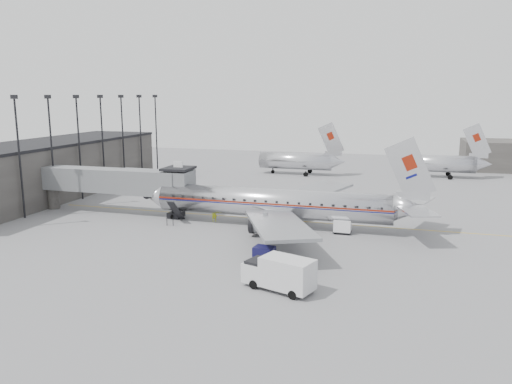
% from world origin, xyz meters
% --- Properties ---
extents(ground, '(160.00, 160.00, 0.00)m').
position_xyz_m(ground, '(0.00, 0.00, 0.00)').
color(ground, slate).
rests_on(ground, ground).
extents(terminal, '(12.00, 46.00, 8.00)m').
position_xyz_m(terminal, '(-34.00, 10.00, 4.00)').
color(terminal, '#393634').
rests_on(terminal, ground).
extents(apron_line, '(60.00, 0.15, 0.01)m').
position_xyz_m(apron_line, '(3.00, 6.00, 0.01)').
color(apron_line, gold).
rests_on(apron_line, ground).
extents(jet_bridge, '(21.00, 6.20, 7.10)m').
position_xyz_m(jet_bridge, '(-16.66, 3.67, 4.18)').
color(jet_bridge, '#5C5E61').
rests_on(jet_bridge, ground).
extents(floodlight_masts, '(0.90, 42.25, 15.25)m').
position_xyz_m(floodlight_masts, '(-27.50, 13.00, 8.36)').
color(floodlight_masts, black).
rests_on(floodlight_masts, ground).
extents(distant_aircraft_near, '(16.39, 3.20, 10.26)m').
position_xyz_m(distant_aircraft_near, '(-1.79, 42.00, 2.73)').
color(distant_aircraft_near, silver).
rests_on(distant_aircraft_near, ground).
extents(distant_aircraft_mid, '(16.39, 3.20, 10.26)m').
position_xyz_m(distant_aircraft_mid, '(24.21, 46.00, 2.73)').
color(distant_aircraft_mid, silver).
rests_on(distant_aircraft_mid, ground).
extents(airliner, '(34.64, 32.13, 10.96)m').
position_xyz_m(airliner, '(4.13, 3.00, 2.76)').
color(airliner, silver).
rests_on(airliner, ground).
extents(service_van, '(6.22, 3.99, 2.73)m').
position_xyz_m(service_van, '(8.88, -15.98, 1.44)').
color(service_van, silver).
rests_on(service_van, ground).
extents(baggage_cart_navy, '(2.10, 1.71, 1.52)m').
position_xyz_m(baggage_cart_navy, '(6.00, -10.00, 0.81)').
color(baggage_cart_navy, '#0F0D37').
rests_on(baggage_cart_navy, ground).
extents(baggage_cart_white, '(1.97, 1.50, 1.55)m').
position_xyz_m(baggage_cart_white, '(11.78, 2.00, 0.82)').
color(baggage_cart_white, white).
rests_on(baggage_cart_white, ground).
extents(ramp_worker, '(0.80, 0.73, 1.83)m').
position_xyz_m(ramp_worker, '(-3.88, 3.00, 0.91)').
color(ramp_worker, '#B3C317').
rests_on(ramp_worker, ground).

